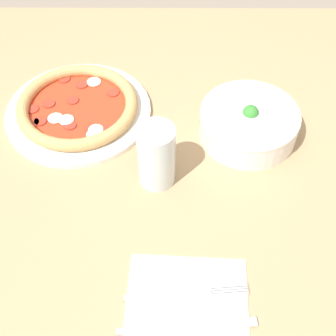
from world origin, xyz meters
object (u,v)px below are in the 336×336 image
Objects in this scene: pizza at (78,108)px; bowl at (249,122)px; knife at (181,327)px; fork at (185,294)px; glass at (156,156)px.

bowl is (0.06, 0.35, 0.02)m from pizza.
knife is (0.46, 0.21, -0.01)m from pizza.
fork is 0.25m from glass.
bowl is at bearing 122.47° from glass.
fork is at bearing 77.63° from knife.
knife is 1.65× the size of glass.
pizza is at bearing 113.53° from fork.
knife is at bearing -19.16° from bowl.
bowl is 0.38m from fork.
knife is (0.05, -0.01, -0.00)m from fork.
bowl is at bearing 80.73° from pizza.
fork is 1.52× the size of glass.
fork is 0.05m from knife.
pizza is 1.44× the size of knife.
fork is (0.41, 0.22, -0.01)m from pizza.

